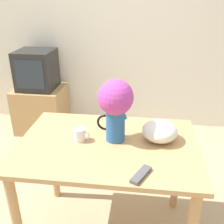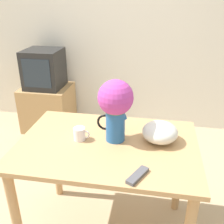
# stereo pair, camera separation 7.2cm
# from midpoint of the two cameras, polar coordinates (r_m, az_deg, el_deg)

# --- Properties ---
(wall_back) EXTENTS (8.00, 0.05, 2.60)m
(wall_back) POSITION_cam_midpoint_polar(r_m,az_deg,el_deg) (3.38, 1.68, 18.45)
(wall_back) COLOR silver
(wall_back) RESTS_ON ground_plane
(table) EXTENTS (1.15, 0.80, 0.79)m
(table) POSITION_cam_midpoint_polar(r_m,az_deg,el_deg) (1.76, 0.18, -10.30)
(table) COLOR tan
(table) RESTS_ON ground_plane
(flower_vase) EXTENTS (0.23, 0.22, 0.41)m
(flower_vase) POSITION_cam_midpoint_polar(r_m,az_deg,el_deg) (1.61, 2.04, 1.72)
(flower_vase) COLOR #235B9E
(flower_vase) RESTS_ON table
(coffee_mug) EXTENTS (0.11, 0.08, 0.08)m
(coffee_mug) POSITION_cam_midpoint_polar(r_m,az_deg,el_deg) (1.71, -5.82, -4.78)
(coffee_mug) COLOR white
(coffee_mug) RESTS_ON table
(white_bowl) EXTENTS (0.23, 0.23, 0.13)m
(white_bowl) POSITION_cam_midpoint_polar(r_m,az_deg,el_deg) (1.71, 11.60, -4.33)
(white_bowl) COLOR silver
(white_bowl) RESTS_ON table
(remote_control) EXTENTS (0.11, 0.16, 0.02)m
(remote_control) POSITION_cam_midpoint_polar(r_m,az_deg,el_deg) (1.42, 7.09, -13.57)
(remote_control) COLOR #4C4C51
(remote_control) RESTS_ON table
(tv_stand) EXTENTS (0.60, 0.52, 0.57)m
(tv_stand) POSITION_cam_midpoint_polar(r_m,az_deg,el_deg) (3.53, -13.11, 0.99)
(tv_stand) COLOR tan
(tv_stand) RESTS_ON ground_plane
(tv_set) EXTENTS (0.43, 0.44, 0.47)m
(tv_set) POSITION_cam_midpoint_polar(r_m,az_deg,el_deg) (3.36, -13.98, 9.11)
(tv_set) COLOR black
(tv_set) RESTS_ON tv_stand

